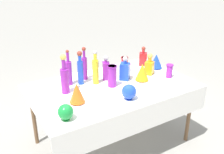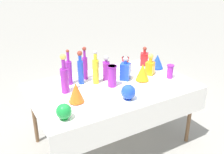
{
  "view_description": "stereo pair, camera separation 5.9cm",
  "coord_description": "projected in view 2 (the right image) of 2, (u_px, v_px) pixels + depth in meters",
  "views": [
    {
      "loc": [
        -1.31,
        -2.14,
        1.94
      ],
      "look_at": [
        0.0,
        0.0,
        0.86
      ],
      "focal_mm": 40.0,
      "sensor_mm": 36.0,
      "label": 1
    },
    {
      "loc": [
        -1.26,
        -2.17,
        1.94
      ],
      "look_at": [
        0.0,
        0.0,
        0.86
      ],
      "focal_mm": 40.0,
      "sensor_mm": 36.0,
      "label": 2
    }
  ],
  "objects": [
    {
      "name": "price_tag_left",
      "position": [
        117.0,
        107.0,
        2.29
      ],
      "size": [
        0.06,
        0.03,
        0.04
      ],
      "primitive_type": "cube",
      "rotation": [
        -0.21,
        0.0,
        0.21
      ],
      "color": "white",
      "rests_on": "display_table"
    },
    {
      "name": "display_table",
      "position": [
        113.0,
        91.0,
        2.77
      ],
      "size": [
        1.79,
        1.11,
        0.76
      ],
      "color": "white",
      "rests_on": "ground"
    },
    {
      "name": "tall_bottle_0",
      "position": [
        64.0,
        77.0,
        2.55
      ],
      "size": [
        0.08,
        0.08,
        0.42
      ],
      "color": "purple",
      "rests_on": "display_table"
    },
    {
      "name": "tall_bottle_2",
      "position": [
        96.0,
        70.0,
        2.76
      ],
      "size": [
        0.07,
        0.07,
        0.39
      ],
      "color": "yellow",
      "rests_on": "display_table"
    },
    {
      "name": "square_decanter_1",
      "position": [
        106.0,
        69.0,
        2.87
      ],
      "size": [
        0.1,
        0.1,
        0.29
      ],
      "color": "purple",
      "rests_on": "display_table"
    },
    {
      "name": "fluted_vase_1",
      "position": [
        143.0,
        72.0,
        2.85
      ],
      "size": [
        0.15,
        0.15,
        0.2
      ],
      "color": "orange",
      "rests_on": "display_table"
    },
    {
      "name": "round_bowl_1",
      "position": [
        128.0,
        92.0,
        2.44
      ],
      "size": [
        0.15,
        0.15,
        0.15
      ],
      "color": "blue",
      "rests_on": "display_table"
    },
    {
      "name": "round_bowl_0",
      "position": [
        64.0,
        111.0,
        2.11
      ],
      "size": [
        0.14,
        0.14,
        0.14
      ],
      "color": "#198C38",
      "rests_on": "display_table"
    },
    {
      "name": "fluted_vase_0",
      "position": [
        76.0,
        92.0,
        2.37
      ],
      "size": [
        0.15,
        0.15,
        0.2
      ],
      "color": "orange",
      "rests_on": "display_table"
    },
    {
      "name": "square_decanter_3",
      "position": [
        144.0,
        58.0,
        3.32
      ],
      "size": [
        0.14,
        0.14,
        0.26
      ],
      "color": "red",
      "rests_on": "display_table"
    },
    {
      "name": "tall_bottle_3",
      "position": [
        81.0,
        69.0,
        2.75
      ],
      "size": [
        0.06,
        0.06,
        0.38
      ],
      "color": "blue",
      "rests_on": "display_table"
    },
    {
      "name": "square_decanter_2",
      "position": [
        125.0,
        70.0,
        2.87
      ],
      "size": [
        0.15,
        0.15,
        0.28
      ],
      "color": "blue",
      "rests_on": "display_table"
    },
    {
      "name": "square_decanter_0",
      "position": [
        150.0,
        66.0,
        3.01
      ],
      "size": [
        0.13,
        0.13,
        0.27
      ],
      "color": "orange",
      "rests_on": "display_table"
    },
    {
      "name": "tall_bottle_4",
      "position": [
        85.0,
        66.0,
        2.87
      ],
      "size": [
        0.06,
        0.06,
        0.39
      ],
      "color": "purple",
      "rests_on": "display_table"
    },
    {
      "name": "ground_plane",
      "position": [
        112.0,
        141.0,
        3.07
      ],
      "size": [
        40.0,
        40.0,
        0.0
      ],
      "primitive_type": "plane",
      "color": "gray"
    },
    {
      "name": "slender_vase_0",
      "position": [
        112.0,
        76.0,
        2.7
      ],
      "size": [
        0.1,
        0.1,
        0.24
      ],
      "color": "purple",
      "rests_on": "display_table"
    },
    {
      "name": "fluted_vase_2",
      "position": [
        157.0,
        61.0,
        3.2
      ],
      "size": [
        0.16,
        0.16,
        0.19
      ],
      "color": "blue",
      "rests_on": "display_table"
    },
    {
      "name": "slender_vase_2",
      "position": [
        125.0,
        64.0,
        3.08
      ],
      "size": [
        0.09,
        0.09,
        0.2
      ],
      "color": "red",
      "rests_on": "display_table"
    },
    {
      "name": "price_tag_center",
      "position": [
        166.0,
        93.0,
        2.57
      ],
      "size": [
        0.05,
        0.02,
        0.03
      ],
      "primitive_type": "cube",
      "rotation": [
        -0.21,
        0.0,
        -0.12
      ],
      "color": "white",
      "rests_on": "display_table"
    },
    {
      "name": "slender_vase_1",
      "position": [
        170.0,
        71.0,
        2.93
      ],
      "size": [
        0.08,
        0.08,
        0.16
      ],
      "color": "purple",
      "rests_on": "display_table"
    },
    {
      "name": "tall_bottle_1",
      "position": [
        69.0,
        71.0,
        2.74
      ],
      "size": [
        0.07,
        0.07,
        0.4
      ],
      "color": "purple",
      "rests_on": "display_table"
    }
  ]
}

